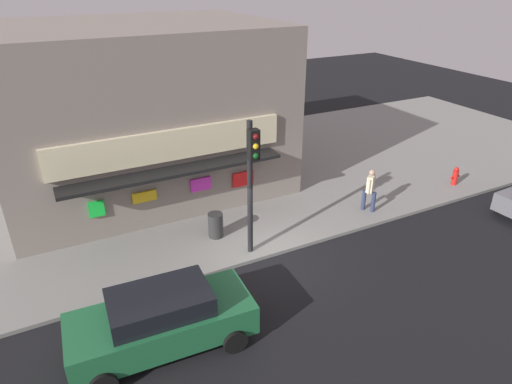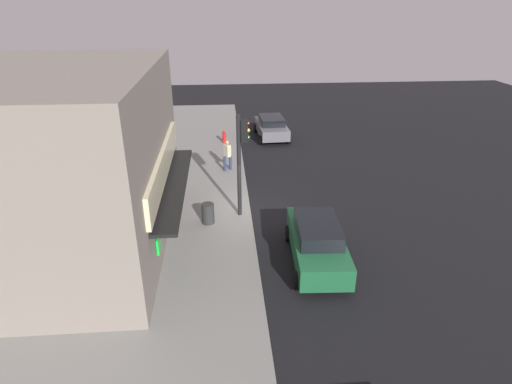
% 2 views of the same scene
% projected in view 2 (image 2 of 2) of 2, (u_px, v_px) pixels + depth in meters
% --- Properties ---
extents(ground_plane, '(62.22, 62.22, 0.00)m').
position_uv_depth(ground_plane, '(250.00, 211.00, 19.83)').
color(ground_plane, black).
extents(sidewalk, '(41.48, 12.94, 0.13)m').
position_uv_depth(sidewalk, '(108.00, 215.00, 19.33)').
color(sidewalk, gray).
rests_on(sidewalk, ground_plane).
extents(corner_building, '(10.98, 9.20, 6.74)m').
position_uv_depth(corner_building, '(48.00, 161.00, 15.86)').
color(corner_building, gray).
rests_on(corner_building, sidewalk).
extents(traffic_light, '(0.32, 0.58, 4.58)m').
position_uv_depth(traffic_light, '(241.00, 152.00, 18.02)').
color(traffic_light, black).
rests_on(traffic_light, sidewalk).
extents(fire_hydrant, '(0.48, 0.24, 0.83)m').
position_uv_depth(fire_hydrant, '(224.00, 137.00, 28.43)').
color(fire_hydrant, red).
rests_on(fire_hydrant, sidewalk).
extents(trash_can, '(0.53, 0.53, 0.90)m').
position_uv_depth(trash_can, '(208.00, 213.00, 18.34)').
color(trash_can, '#2D2D2D').
rests_on(trash_can, sidewalk).
extents(pedestrian, '(0.49, 0.54, 1.75)m').
position_uv_depth(pedestrian, '(227.00, 154.00, 23.70)').
color(pedestrian, navy).
rests_on(pedestrian, sidewalk).
extents(parked_car_grey, '(4.24, 2.26, 1.49)m').
position_uv_depth(parked_car_grey, '(271.00, 127.00, 29.67)').
color(parked_car_grey, slate).
rests_on(parked_car_grey, ground_plane).
extents(parked_car_green, '(4.64, 2.22, 1.68)m').
position_uv_depth(parked_car_green, '(317.00, 242.00, 15.70)').
color(parked_car_green, '#1E6038').
rests_on(parked_car_green, ground_plane).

